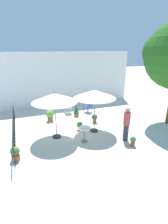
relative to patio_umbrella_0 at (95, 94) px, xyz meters
The scene contains 15 objects.
ground_plane 2.26m from the patio_umbrella_0, 109.80° to the left, with size 60.00×60.00×0.00m, color beige.
villa_facade 5.47m from the patio_umbrella_0, 92.82° to the left, with size 11.20×0.30×4.12m, color white.
terrace_railing 4.43m from the patio_umbrella_0, 169.71° to the left, with size 0.03×5.94×1.01m.
patio_umbrella_0 is the anchor object (origin of this frame).
patio_umbrella_1 2.10m from the patio_umbrella_0, behind, with size 2.24×2.24×2.41m.
cafe_table_0 2.05m from the patio_umbrella_0, 135.39° to the right, with size 0.65×0.65×0.74m.
patio_chair_0 3.49m from the patio_umbrella_0, 73.56° to the left, with size 0.66×0.65×0.90m.
patio_chair_1 3.68m from the patio_umbrella_0, 99.31° to the left, with size 0.46×0.49×0.94m.
potted_plant_0 4.69m from the patio_umbrella_0, 161.51° to the right, with size 0.37×0.37×0.61m.
potted_plant_1 3.52m from the patio_umbrella_0, 130.52° to the left, with size 0.52×0.52×0.74m.
potted_plant_2 2.17m from the patio_umbrella_0, 64.91° to the left, with size 0.36×0.36×0.55m.
potted_plant_3 3.00m from the patio_umbrella_0, 94.98° to the left, with size 0.37×0.37×0.87m.
potted_plant_4 2.00m from the patio_umbrella_0, 148.40° to the left, with size 0.33×0.33×0.51m.
potted_plant_5 2.99m from the patio_umbrella_0, 63.05° to the right, with size 0.28×0.27×0.49m.
standing_person 2.19m from the patio_umbrella_0, 54.55° to the right, with size 0.36×0.36×1.74m.
Camera 1 is at (-3.40, -8.94, 4.36)m, focal length 28.43 mm.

